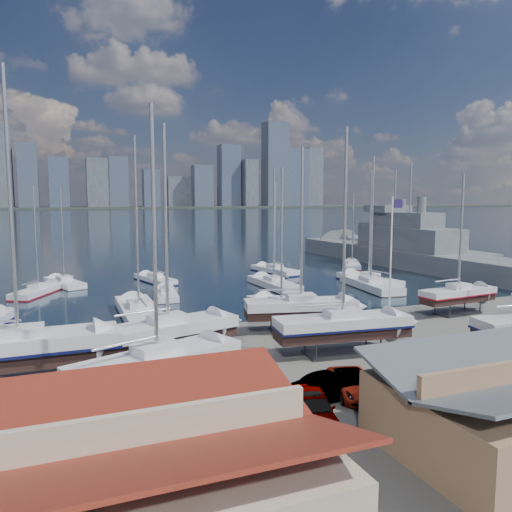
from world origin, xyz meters
name	(u,v)px	position (x,y,z in m)	size (l,w,h in m)	color
ground	(337,348)	(0.00, -10.00, 0.00)	(1400.00, 1400.00, 0.00)	#605E59
water	(88,216)	(0.00, 300.00, -0.15)	(1400.00, 600.00, 0.40)	#1A2E3D
far_shore	(74,208)	(0.00, 560.00, 1.10)	(1400.00, 80.00, 2.20)	#2D332D
skyline	(66,173)	(-7.83, 553.76, 39.09)	(639.14, 43.80, 107.69)	#475166
shed_red	(104,481)	(-18.00, -26.00, 2.32)	(14.70, 9.45, 4.51)	#BFB293
sailboat_cradle_0	(19,349)	(-21.45, -9.44, 2.21)	(11.66, 3.33, 18.60)	#2D2D33
sailboat_cradle_1	(157,365)	(-14.26, -14.94, 2.07)	(10.22, 6.20, 15.98)	#2D2D33
sailboat_cradle_2	(168,331)	(-12.29, -8.31, 2.07)	(10.16, 5.07, 15.98)	#2D2D33
sailboat_cradle_3	(343,326)	(-0.37, -11.38, 2.07)	(10.13, 3.91, 15.96)	#2D2D33
sailboat_cradle_4	(301,307)	(-0.34, -4.72, 2.04)	(9.65, 4.68, 15.24)	#2D2D33
sailboat_cradle_6	(458,294)	(16.65, -4.67, 1.94)	(8.39, 2.98, 13.50)	#2D2D33
sailboat_moored_1	(38,292)	(-21.36, 21.00, 0.31)	(6.26, 8.97, 13.19)	black
sailboat_moored_2	(64,284)	(-18.46, 25.93, 0.32)	(5.14, 8.91, 12.99)	black
sailboat_moored_3	(139,314)	(-12.21, 5.26, 0.31)	(3.37, 11.79, 17.59)	black
sailboat_moored_4	(166,295)	(-7.88, 13.89, 0.33)	(3.21, 8.11, 11.92)	black
sailboat_moored_5	(155,280)	(-7.16, 24.55, 0.31)	(4.50, 8.86, 12.76)	black
sailboat_moored_6	(281,309)	(1.20, 2.52, 0.31)	(3.89, 10.08, 14.69)	black
sailboat_moored_7	(274,285)	(5.87, 14.97, 0.32)	(3.23, 10.36, 15.51)	black
sailboat_moored_8	(275,271)	(11.00, 26.14, 0.31)	(4.51, 9.77, 14.10)	black
sailboat_moored_9	(370,287)	(16.59, 9.71, 0.32)	(4.46, 11.50, 16.92)	black
sailboat_moored_10	(369,281)	(18.76, 13.20, 0.31)	(3.98, 10.59, 15.46)	black
sailboat_moored_11	(352,266)	(25.22, 27.32, 0.31)	(6.25, 8.54, 12.67)	black
naval_ship_east	(408,256)	(34.62, 25.24, 1.67)	(11.23, 53.10, 18.75)	slate
naval_ship_west	(393,247)	(42.03, 38.91, 1.66)	(9.34, 46.88, 18.20)	slate
car_a	(313,408)	(-7.68, -20.54, 0.82)	(1.94, 4.82, 1.64)	gray
car_b	(333,386)	(-5.20, -18.22, 0.74)	(1.56, 4.47, 1.47)	gray
car_c	(353,384)	(-3.79, -18.13, 0.67)	(2.21, 4.80, 1.33)	gray
flagpole	(392,259)	(5.05, -9.54, 6.44)	(1.00, 0.12, 11.26)	white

